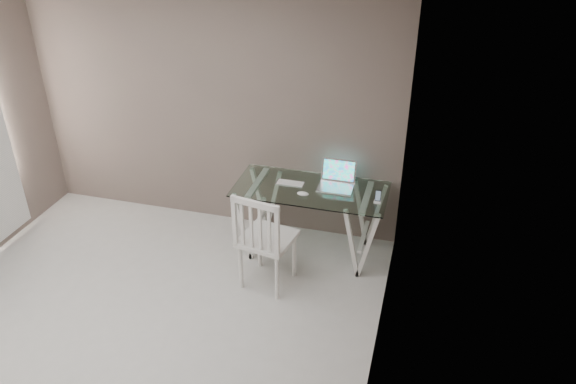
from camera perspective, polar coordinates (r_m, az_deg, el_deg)
name	(u,v)px	position (r m, az deg, el deg)	size (l,w,h in m)	color
room	(73,168)	(4.03, -20.98, 2.32)	(4.50, 4.52, 2.71)	#B3B1AB
desk	(310,220)	(5.68, 2.26, -2.84)	(1.50, 0.70, 0.75)	silver
chair	(263,237)	(5.11, -2.55, -4.63)	(0.54, 0.54, 1.02)	silver
laptop	(337,180)	(5.54, 4.98, 1.19)	(0.34, 0.31, 0.24)	silver
keyboard	(290,183)	(5.58, 0.24, 0.90)	(0.28, 0.12, 0.01)	silver
mouse	(303,194)	(5.37, 1.52, -0.18)	(0.11, 0.07, 0.04)	white
phone_dock	(378,199)	(5.32, 9.10, -0.72)	(0.07, 0.07, 0.12)	white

